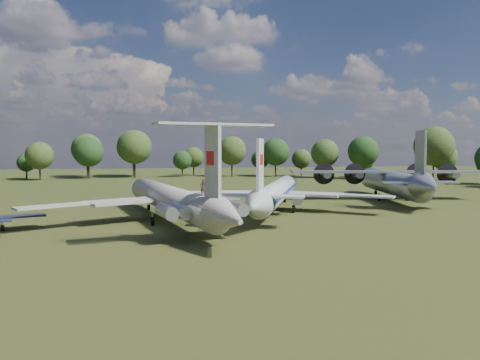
{
  "coord_description": "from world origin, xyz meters",
  "views": [
    {
      "loc": [
        -3.46,
        -61.69,
        9.28
      ],
      "look_at": [
        8.02,
        -1.51,
        5.0
      ],
      "focal_mm": 35.0,
      "sensor_mm": 36.0,
      "label": 1
    }
  ],
  "objects": [
    {
      "name": "ground",
      "position": [
        0.0,
        0.0,
        0.0
      ],
      "size": [
        300.0,
        300.0,
        0.0
      ],
      "primitive_type": "plane",
      "color": "#223A13",
      "rests_on": "ground"
    },
    {
      "name": "il62_airliner",
      "position": [
        -1.19,
        -3.4,
        2.25
      ],
      "size": [
        44.49,
        52.48,
        4.5
      ],
      "primitive_type": null,
      "rotation": [
        0.0,
        0.0,
        0.22
      ],
      "color": "silver",
      "rests_on": "ground"
    },
    {
      "name": "tu104_jet",
      "position": [
        14.36,
        3.49,
        2.18
      ],
      "size": [
        46.76,
        52.67,
        4.35
      ],
      "primitive_type": null,
      "rotation": [
        0.0,
        0.0,
        -0.39
      ],
      "color": "silver",
      "rests_on": "ground"
    },
    {
      "name": "an12_transport",
      "position": [
        38.04,
        13.69,
        2.57
      ],
      "size": [
        41.64,
        44.9,
        5.13
      ],
      "primitive_type": null,
      "rotation": [
        0.0,
        0.0,
        -0.19
      ],
      "color": "gray",
      "rests_on": "ground"
    },
    {
      "name": "person_on_il62",
      "position": [
        1.57,
        -15.69,
        5.31
      ],
      "size": [
        0.68,
        0.55,
        1.63
      ],
      "primitive_type": "imported",
      "rotation": [
        0.0,
        0.0,
        3.44
      ],
      "color": "brown",
      "rests_on": "il62_airliner"
    }
  ]
}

